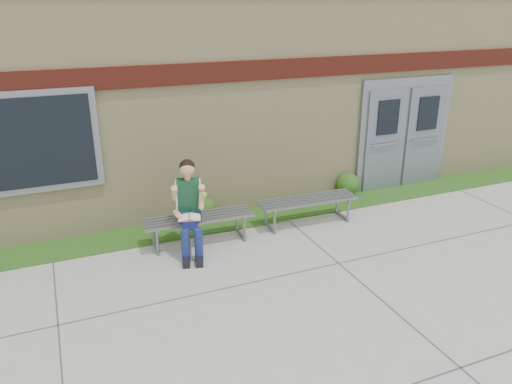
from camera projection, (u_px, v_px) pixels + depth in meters
name	position (u px, v px, depth m)	size (l,w,h in m)	color
ground	(295.00, 294.00, 6.77)	(80.00, 80.00, 0.00)	#9E9E99
grass_strip	(230.00, 221.00, 9.01)	(16.00, 0.80, 0.02)	#134715
school_building	(176.00, 78.00, 11.17)	(16.20, 6.22, 4.20)	beige
bench_left	(199.00, 223.00, 8.10)	(1.81, 0.57, 0.47)	slate
bench_right	(308.00, 204.00, 8.82)	(1.80, 0.57, 0.46)	slate
girl	(189.00, 207.00, 7.69)	(0.58, 0.96, 1.47)	navy
shrub_mid	(205.00, 208.00, 9.01)	(0.40, 0.40, 0.40)	#134715
shrub_east	(348.00, 184.00, 10.08)	(0.47, 0.47, 0.47)	#134715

